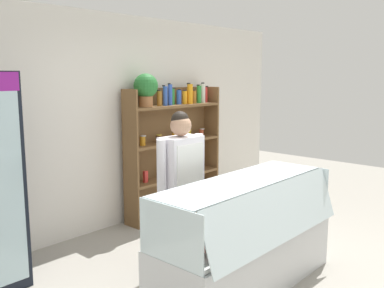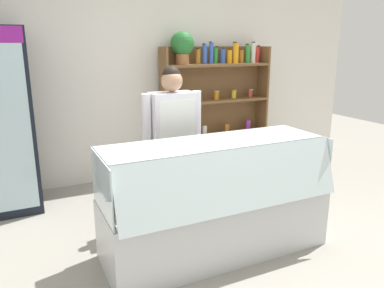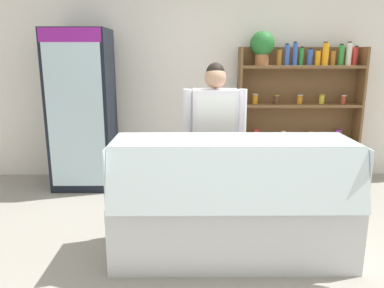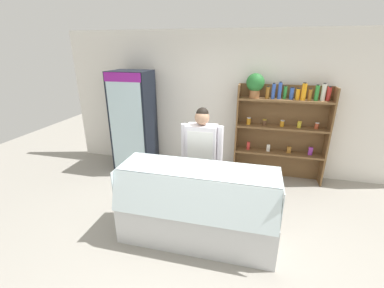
{
  "view_description": "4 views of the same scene",
  "coord_description": "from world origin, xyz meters",
  "px_view_note": "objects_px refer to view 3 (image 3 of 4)",
  "views": [
    {
      "loc": [
        -3.29,
        -2.14,
        1.95
      ],
      "look_at": [
        -0.1,
        0.74,
        1.25
      ],
      "focal_mm": 40.0,
      "sensor_mm": 36.0,
      "label": 1
    },
    {
      "loc": [
        -1.68,
        -2.64,
        1.8
      ],
      "look_at": [
        -0.18,
        0.51,
        0.87
      ],
      "focal_mm": 35.0,
      "sensor_mm": 36.0,
      "label": 2
    },
    {
      "loc": [
        -0.55,
        -2.91,
        1.67
      ],
      "look_at": [
        -0.52,
        0.35,
        0.89
      ],
      "focal_mm": 35.0,
      "sensor_mm": 36.0,
      "label": 3
    },
    {
      "loc": [
        0.41,
        -2.71,
        2.38
      ],
      "look_at": [
        -0.41,
        0.6,
        1.09
      ],
      "focal_mm": 24.0,
      "sensor_mm": 36.0,
      "label": 4
    }
  ],
  "objects_px": {
    "drinks_fridge": "(82,110)",
    "deli_display_case": "(231,221)",
    "shelving_unit": "(292,96)",
    "shop_clerk": "(215,130)"
  },
  "relations": [
    {
      "from": "drinks_fridge",
      "to": "deli_display_case",
      "type": "relative_size",
      "value": 1.01
    },
    {
      "from": "shelving_unit",
      "to": "shop_clerk",
      "type": "distance_m",
      "value": 1.73
    },
    {
      "from": "drinks_fridge",
      "to": "shelving_unit",
      "type": "height_order",
      "value": "drinks_fridge"
    },
    {
      "from": "shelving_unit",
      "to": "deli_display_case",
      "type": "relative_size",
      "value": 1.0
    },
    {
      "from": "shelving_unit",
      "to": "shop_clerk",
      "type": "height_order",
      "value": "shelving_unit"
    },
    {
      "from": "drinks_fridge",
      "to": "deli_display_case",
      "type": "distance_m",
      "value": 2.55
    },
    {
      "from": "shelving_unit",
      "to": "drinks_fridge",
      "type": "bearing_deg",
      "value": -174.67
    },
    {
      "from": "drinks_fridge",
      "to": "shop_clerk",
      "type": "xyz_separation_m",
      "value": [
        1.6,
        -1.06,
        -0.05
      ]
    },
    {
      "from": "drinks_fridge",
      "to": "deli_display_case",
      "type": "bearing_deg",
      "value": -46.32
    },
    {
      "from": "shelving_unit",
      "to": "deli_display_case",
      "type": "distance_m",
      "value": 2.41
    }
  ]
}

